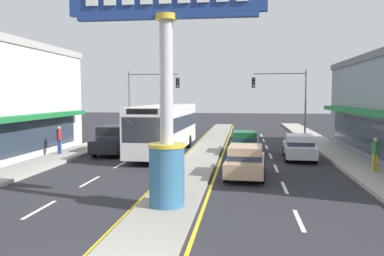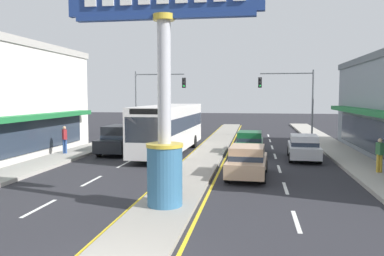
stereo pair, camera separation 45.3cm
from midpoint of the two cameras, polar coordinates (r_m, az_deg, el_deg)
median_strip at (r=25.81m, az=2.95°, el=-3.78°), size 2.10×52.00×0.14m
sidewalk_left at (r=26.37m, az=-16.93°, el=-3.76°), size 2.26×60.00×0.18m
sidewalk_right at (r=24.42m, az=23.40°, el=-4.61°), size 2.26×60.00×0.18m
lane_markings at (r=24.50m, az=2.60°, el=-4.40°), size 8.84×52.00×0.01m
district_sign at (r=13.07m, az=-3.13°, el=5.91°), size 6.61×1.27×7.97m
traffic_light_left_side at (r=36.25m, az=-5.26°, el=5.29°), size 4.86×0.46×6.20m
traffic_light_right_side at (r=35.63m, az=14.95°, el=5.16°), size 4.86×0.46×6.20m
sedan_near_right_lane at (r=18.79m, az=8.85°, el=-4.84°), size 2.02×4.39×1.53m
sedan_far_right_lane at (r=26.23m, az=8.99°, el=-2.11°), size 1.90×4.33×1.53m
sedan_near_left_lane at (r=24.64m, az=16.66°, el=-2.70°), size 2.00×4.38×1.53m
suv_mid_left_lane at (r=26.56m, az=-10.13°, el=-1.62°), size 1.97×4.60×1.90m
bus_far_left_oncoming at (r=26.31m, az=-2.82°, el=0.32°), size 2.75×11.25×3.26m
pedestrian_near_kerb at (r=26.25m, az=-17.81°, el=-1.40°), size 0.43×0.44×1.77m
pedestrian_far_side at (r=21.01m, az=26.51°, el=-3.33°), size 0.31×0.44×1.67m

